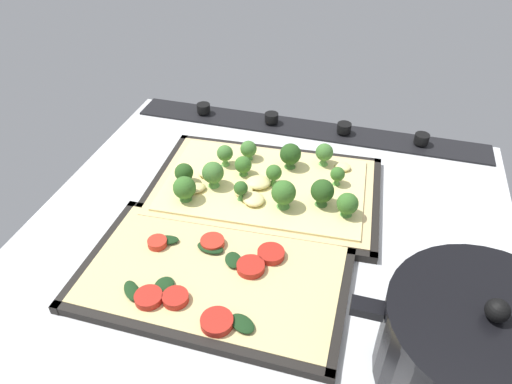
{
  "coord_description": "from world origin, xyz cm",
  "views": [
    {
      "loc": [
        -12.75,
        52.94,
        50.22
      ],
      "look_at": [
        2.76,
        -2.08,
        4.83
      ],
      "focal_mm": 33.33,
      "sensor_mm": 36.0,
      "label": 1
    }
  ],
  "objects_px": {
    "baking_tray_front": "(264,191)",
    "veggie_pizza_back": "(212,275)",
    "baking_tray_back": "(214,278)",
    "cooking_pot": "(478,350)",
    "broccoli_pizza": "(264,183)"
  },
  "relations": [
    {
      "from": "baking_tray_back",
      "to": "veggie_pizza_back",
      "type": "relative_size",
      "value": 1.07
    },
    {
      "from": "baking_tray_back",
      "to": "cooking_pot",
      "type": "bearing_deg",
      "value": 169.33
    },
    {
      "from": "broccoli_pizza",
      "to": "baking_tray_back",
      "type": "relative_size",
      "value": 1.01
    },
    {
      "from": "baking_tray_front",
      "to": "broccoli_pizza",
      "type": "bearing_deg",
      "value": 82.53
    },
    {
      "from": "broccoli_pizza",
      "to": "cooking_pot",
      "type": "height_order",
      "value": "cooking_pot"
    },
    {
      "from": "baking_tray_front",
      "to": "veggie_pizza_back",
      "type": "relative_size",
      "value": 1.15
    },
    {
      "from": "baking_tray_front",
      "to": "baking_tray_back",
      "type": "height_order",
      "value": "same"
    },
    {
      "from": "baking_tray_back",
      "to": "cooking_pot",
      "type": "xyz_separation_m",
      "value": [
        -0.32,
        0.06,
        0.05
      ]
    },
    {
      "from": "cooking_pot",
      "to": "broccoli_pizza",
      "type": "bearing_deg",
      "value": -40.69
    },
    {
      "from": "baking_tray_back",
      "to": "baking_tray_front",
      "type": "bearing_deg",
      "value": -94.79
    },
    {
      "from": "baking_tray_front",
      "to": "broccoli_pizza",
      "type": "relative_size",
      "value": 1.07
    },
    {
      "from": "veggie_pizza_back",
      "to": "cooking_pot",
      "type": "bearing_deg",
      "value": 169.65
    },
    {
      "from": "veggie_pizza_back",
      "to": "broccoli_pizza",
      "type": "bearing_deg",
      "value": -94.94
    },
    {
      "from": "baking_tray_front",
      "to": "veggie_pizza_back",
      "type": "xyz_separation_m",
      "value": [
        0.02,
        0.21,
        0.01
      ]
    },
    {
      "from": "baking_tray_back",
      "to": "broccoli_pizza",
      "type": "bearing_deg",
      "value": -94.75
    }
  ]
}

